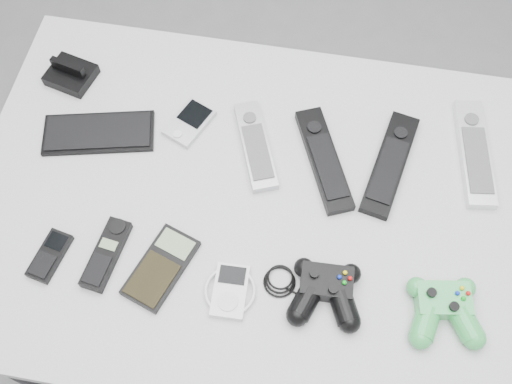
% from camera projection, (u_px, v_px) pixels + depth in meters
% --- Properties ---
extents(floor, '(3.50, 3.50, 0.00)m').
position_uv_depth(floor, '(249.00, 333.00, 1.83)').
color(floor, slate).
rests_on(floor, ground).
extents(desk, '(1.20, 0.77, 0.80)m').
position_uv_depth(desk, '(278.00, 222.00, 1.20)').
color(desk, '#A3A4A6').
rests_on(desk, floor).
extents(pda_keyboard, '(0.24, 0.14, 0.01)m').
position_uv_depth(pda_keyboard, '(99.00, 133.00, 1.21)').
color(pda_keyboard, black).
rests_on(pda_keyboard, desk).
extents(dock_bracket, '(0.11, 0.10, 0.05)m').
position_uv_depth(dock_bracket, '(69.00, 71.00, 1.26)').
color(dock_bracket, black).
rests_on(dock_bracket, desk).
extents(pda, '(0.10, 0.12, 0.02)m').
position_uv_depth(pda, '(189.00, 122.00, 1.22)').
color(pda, '#A8A8AF').
rests_on(pda, desk).
extents(remote_silver_a, '(0.12, 0.21, 0.02)m').
position_uv_depth(remote_silver_a, '(256.00, 145.00, 1.19)').
color(remote_silver_a, '#A8A8AF').
rests_on(remote_silver_a, desk).
extents(remote_black_a, '(0.14, 0.24, 0.02)m').
position_uv_depth(remote_black_a, '(324.00, 159.00, 1.17)').
color(remote_black_a, black).
rests_on(remote_black_a, desk).
extents(remote_black_b, '(0.10, 0.24, 0.02)m').
position_uv_depth(remote_black_b, '(390.00, 164.00, 1.17)').
color(remote_black_b, black).
rests_on(remote_black_b, desk).
extents(remote_silver_b, '(0.09, 0.24, 0.02)m').
position_uv_depth(remote_silver_b, '(475.00, 152.00, 1.18)').
color(remote_silver_b, silver).
rests_on(remote_silver_b, desk).
extents(mobile_phone, '(0.06, 0.10, 0.02)m').
position_uv_depth(mobile_phone, '(50.00, 256.00, 1.08)').
color(mobile_phone, black).
rests_on(mobile_phone, desk).
extents(cordless_handset, '(0.06, 0.14, 0.02)m').
position_uv_depth(cordless_handset, '(106.00, 254.00, 1.08)').
color(cordless_handset, black).
rests_on(cordless_handset, desk).
extents(calculator, '(0.12, 0.17, 0.02)m').
position_uv_depth(calculator, '(161.00, 267.00, 1.07)').
color(calculator, black).
rests_on(calculator, desk).
extents(mp3_player, '(0.10, 0.10, 0.02)m').
position_uv_depth(mp3_player, '(230.00, 291.00, 1.05)').
color(mp3_player, silver).
rests_on(mp3_player, desk).
extents(controller_black, '(0.22, 0.14, 0.04)m').
position_uv_depth(controller_black, '(326.00, 290.00, 1.04)').
color(controller_black, black).
rests_on(controller_black, desk).
extents(controller_green, '(0.15, 0.16, 0.04)m').
position_uv_depth(controller_green, '(444.00, 308.00, 1.02)').
color(controller_green, '#258832').
rests_on(controller_green, desk).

